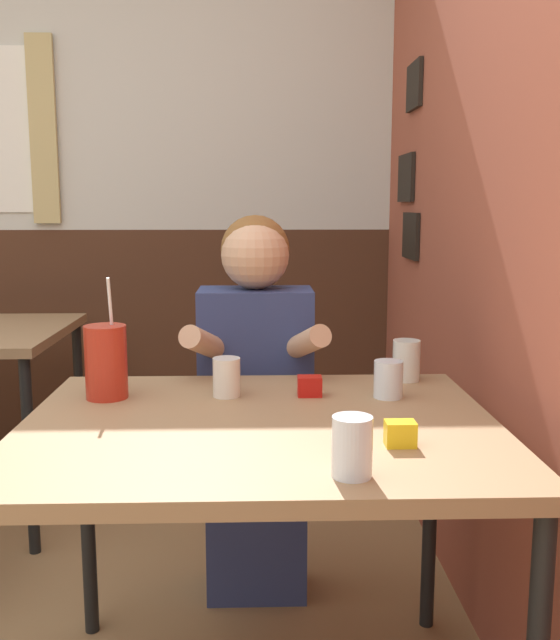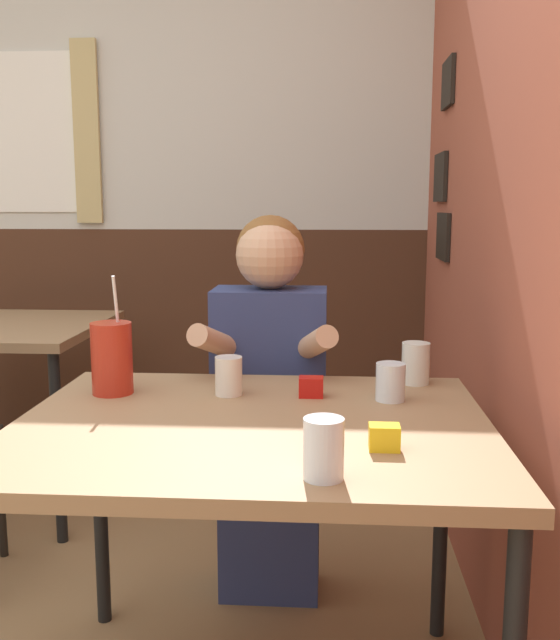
# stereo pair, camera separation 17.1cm
# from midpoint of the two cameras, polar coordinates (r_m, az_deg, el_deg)

# --- Properties ---
(brick_wall_right) EXTENTS (0.08, 4.28, 2.70)m
(brick_wall_right) POSITION_cam_midpoint_polar(r_m,az_deg,el_deg) (2.31, 12.74, 12.30)
(brick_wall_right) COLOR #9E4C38
(brick_wall_right) RESTS_ON ground_plane
(back_wall) EXTENTS (5.72, 0.09, 2.70)m
(back_wall) POSITION_cam_midpoint_polar(r_m,az_deg,el_deg) (3.51, -15.99, 11.20)
(back_wall) COLOR silver
(back_wall) RESTS_ON ground_plane
(main_table) EXTENTS (1.05, 0.86, 0.74)m
(main_table) POSITION_cam_midpoint_polar(r_m,az_deg,el_deg) (1.61, -4.70, -10.29)
(main_table) COLOR #93704C
(main_table) RESTS_ON ground_plane
(person_seated) EXTENTS (0.42, 0.40, 1.19)m
(person_seated) POSITION_cam_midpoint_polar(r_m,az_deg,el_deg) (2.19, -4.19, -6.48)
(person_seated) COLOR navy
(person_seated) RESTS_ON ground_plane
(cocktail_pitcher) EXTENTS (0.10, 0.10, 0.30)m
(cocktail_pitcher) POSITION_cam_midpoint_polar(r_m,az_deg,el_deg) (1.82, -16.39, -3.25)
(cocktail_pitcher) COLOR #B22819
(cocktail_pitcher) RESTS_ON main_table
(glass_near_pitcher) EXTENTS (0.07, 0.07, 0.11)m
(glass_near_pitcher) POSITION_cam_midpoint_polar(r_m,az_deg,el_deg) (1.26, 1.89, -10.16)
(glass_near_pitcher) COLOR silver
(glass_near_pitcher) RESTS_ON main_table
(glass_center) EXTENTS (0.07, 0.07, 0.11)m
(glass_center) POSITION_cam_midpoint_polar(r_m,az_deg,el_deg) (1.95, 7.62, -3.24)
(glass_center) COLOR silver
(glass_center) RESTS_ON main_table
(glass_far_side) EXTENTS (0.07, 0.07, 0.10)m
(glass_far_side) POSITION_cam_midpoint_polar(r_m,az_deg,el_deg) (1.79, -7.04, -4.59)
(glass_far_side) COLOR silver
(glass_far_side) RESTS_ON main_table
(glass_by_brick) EXTENTS (0.07, 0.07, 0.09)m
(glass_by_brick) POSITION_cam_midpoint_polar(r_m,az_deg,el_deg) (1.77, 5.94, -4.77)
(glass_by_brick) COLOR silver
(glass_by_brick) RESTS_ON main_table
(condiment_ketchup) EXTENTS (0.06, 0.04, 0.05)m
(condiment_ketchup) POSITION_cam_midpoint_polar(r_m,az_deg,el_deg) (1.78, -0.37, -5.35)
(condiment_ketchup) COLOR #B7140F
(condiment_ketchup) RESTS_ON main_table
(condiment_mustard) EXTENTS (0.06, 0.04, 0.05)m
(condiment_mustard) POSITION_cam_midpoint_polar(r_m,az_deg,el_deg) (1.43, 6.22, -9.09)
(condiment_mustard) COLOR yellow
(condiment_mustard) RESTS_ON main_table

